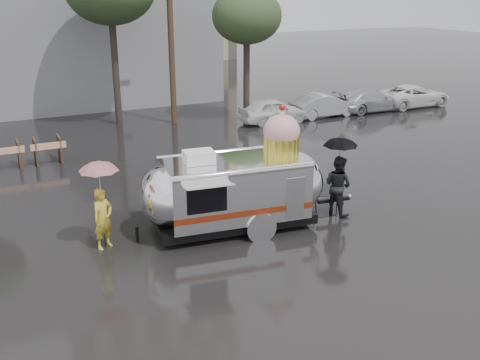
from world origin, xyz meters
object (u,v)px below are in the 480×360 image
airstream_trailer (236,187)px  tripod (307,185)px  person_right (338,185)px  person_left (103,219)px

airstream_trailer → tripod: bearing=7.1°
person_right → tripod: 0.90m
person_left → person_right: size_ratio=0.90×
person_left → person_right: bearing=-33.8°
person_right → person_left: bearing=64.9°
tripod → airstream_trailer: bearing=-177.0°
airstream_trailer → tripod: (2.35, 0.03, -0.33)m
airstream_trailer → person_left: size_ratio=4.00×
airstream_trailer → person_right: bearing=-0.6°
person_left → tripod: (5.99, -0.34, 0.10)m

